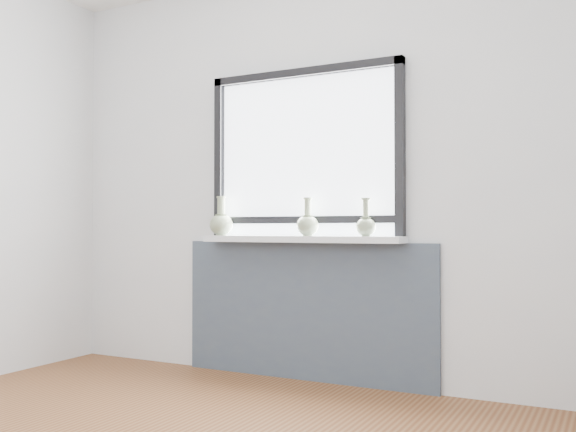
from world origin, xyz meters
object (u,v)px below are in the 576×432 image
at_px(windowsill, 300,239).
at_px(vase_c, 366,225).
at_px(vase_b, 308,224).
at_px(vase_a, 221,223).

distance_m(windowsill, vase_c, 0.44).
xyz_separation_m(windowsill, vase_c, (0.43, -0.01, 0.09)).
distance_m(vase_b, vase_c, 0.38).
relative_size(windowsill, vase_b, 5.60).
bearing_deg(windowsill, vase_a, -177.08).
bearing_deg(vase_b, vase_c, 0.40).
distance_m(windowsill, vase_a, 0.57).
relative_size(windowsill, vase_a, 5.14).
bearing_deg(vase_a, vase_b, 1.86).
bearing_deg(vase_a, windowsill, 2.92).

